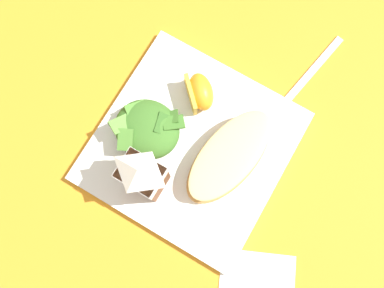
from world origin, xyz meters
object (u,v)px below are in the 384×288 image
cheesy_pizza_bread (229,156)px  metal_fork (300,85)px  green_salad_pile (147,129)px  white_plate (192,146)px  milk_carton (142,175)px  orange_wedge_front (200,92)px

cheesy_pizza_bread → metal_fork: (-0.04, -0.17, -0.03)m
green_salad_pile → white_plate: bearing=-167.1°
milk_carton → metal_fork: 0.30m
cheesy_pizza_bread → orange_wedge_front: orange_wedge_front is taller
cheesy_pizza_bread → metal_fork: 0.17m
cheesy_pizza_bread → milk_carton: bearing=45.4°
white_plate → metal_fork: white_plate is taller
white_plate → metal_fork: bearing=-119.5°
white_plate → milk_carton: 0.11m
cheesy_pizza_bread → orange_wedge_front: size_ratio=2.68×
cheesy_pizza_bread → white_plate: bearing=10.2°
orange_wedge_front → metal_fork: orange_wedge_front is taller
metal_fork → green_salad_pile: bearing=48.8°
cheesy_pizza_bread → milk_carton: 0.13m
metal_fork → white_plate: bearing=60.5°
green_salad_pile → orange_wedge_front: bearing=-113.6°
orange_wedge_front → metal_fork: 0.17m
white_plate → cheesy_pizza_bread: cheesy_pizza_bread is taller
cheesy_pizza_bread → metal_fork: size_ratio=0.97×
green_salad_pile → metal_fork: bearing=-131.2°
cheesy_pizza_bread → metal_fork: cheesy_pizza_bread is taller
milk_carton → orange_wedge_front: (-0.00, -0.15, -0.04)m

